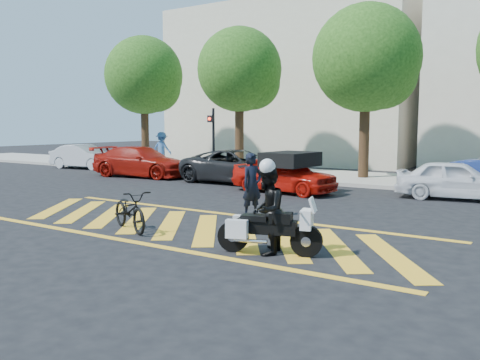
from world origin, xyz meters
The scene contains 18 objects.
ground centered at (0.00, 0.00, 0.00)m, with size 90.00×90.00×0.00m, color black.
sidewalk centered at (0.00, 12.00, 0.07)m, with size 60.00×5.00×0.15m, color #9E998E.
crosswalk centered at (-0.04, 0.00, 0.00)m, with size 12.33×4.00×0.01m.
building_left centered at (-8.00, 21.00, 5.00)m, with size 16.00×8.00×10.00m, color beige.
tree_far_left centered at (-12.87, 12.06, 5.05)m, with size 4.40×4.40×7.41m.
tree_left centered at (-6.37, 12.06, 4.99)m, with size 4.20×4.20×7.26m.
tree_center centered at (0.13, 12.06, 5.10)m, with size 4.60×4.60×7.56m.
signal_pole centered at (-6.50, 9.74, 1.92)m, with size 0.28×0.43×3.20m.
officer_bike centered at (0.60, 1.89, 0.86)m, with size 0.63×0.41×1.71m, color black.
bicycle centered at (-0.88, -1.10, 0.48)m, with size 0.63×1.82×0.95m, color black.
police_motorcycle centered at (2.89, -1.20, 0.49)m, with size 1.99×0.95×0.90m.
officer_moto centered at (2.87, -1.19, 0.84)m, with size 0.82×0.64×1.69m, color black.
red_convertible centered at (-1.03, 6.65, 0.67)m, with size 1.58×3.93×1.34m, color #B91108.
parked_far_left centered at (-14.91, 9.20, 0.66)m, with size 1.41×4.03×1.33m, color #ADAFB5.
parked_left centered at (-9.21, 7.80, 0.71)m, with size 1.99×4.88×1.42m, color #951109.
parked_mid_left centered at (-3.98, 8.12, 0.70)m, with size 2.32×5.03×1.40m, color black.
parked_mid_right centered at (4.50, 8.28, 0.65)m, with size 1.53×3.80×1.29m, color silver.
pedestrian_left centered at (-12.09, 12.40, 1.08)m, with size 1.20×0.69×1.85m, color #375F97.
Camera 1 is at (7.67, -9.40, 2.48)m, focal length 38.00 mm.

